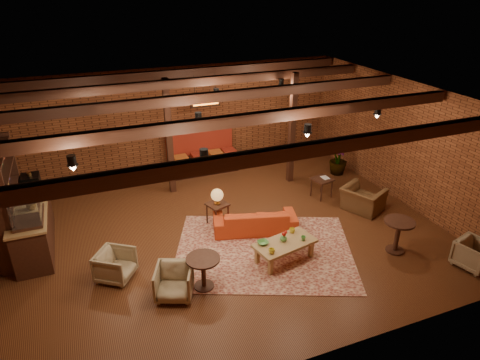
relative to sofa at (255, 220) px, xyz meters
name	(u,v)px	position (x,y,z in m)	size (l,w,h in m)	color
floor	(224,233)	(-0.74, 0.17, -0.29)	(10.00, 10.00, 0.00)	#38190E
ceiling	(221,101)	(-0.74, 0.17, 2.91)	(10.00, 8.00, 0.02)	black
wall_back	(178,120)	(-0.74, 4.17, 1.31)	(10.00, 0.02, 3.20)	brown
wall_front	(315,279)	(-0.74, -3.83, 1.31)	(10.00, 0.02, 3.20)	brown
wall_right	(403,142)	(4.26, 0.17, 1.31)	(0.02, 8.00, 3.20)	brown
ceiling_beams	(221,107)	(-0.74, 0.17, 2.79)	(9.80, 6.40, 0.22)	black
ceiling_pipe	(199,99)	(-0.74, 1.77, 2.56)	(0.12, 0.12, 9.60)	black
post_left	(169,138)	(-1.34, 2.77, 1.31)	(0.16, 0.16, 3.20)	black
post_right	(292,129)	(2.06, 2.17, 1.31)	(0.16, 0.16, 3.20)	black
service_counter	(31,216)	(-4.84, 1.17, 0.51)	(0.80, 2.50, 1.60)	black
plant_counter	(32,194)	(-4.74, 1.37, 0.93)	(0.35, 0.39, 0.30)	#337F33
shelving_hutch	(6,201)	(-5.24, 1.27, 0.91)	(0.52, 2.00, 2.40)	black
banquette	(203,157)	(-0.14, 3.72, 0.21)	(2.10, 0.70, 1.00)	maroon
service_sign	(205,101)	(-0.14, 3.27, 2.06)	(0.86, 0.06, 0.30)	orange
ceiling_spotlights	(221,117)	(-0.74, 0.17, 2.57)	(6.40, 4.40, 0.28)	black
rug	(264,251)	(-0.15, -0.86, -0.28)	(3.85, 2.95, 0.01)	maroon
sofa	(255,220)	(0.00, 0.00, 0.00)	(1.96, 0.77, 0.57)	#C33F1B
coffee_table	(284,244)	(0.10, -1.32, 0.11)	(1.42, 0.91, 0.70)	#9D7B49
side_table_lamp	(217,198)	(-0.73, 0.61, 0.44)	(0.58, 0.58, 0.95)	black
round_table_left	(203,268)	(-1.75, -1.54, 0.18)	(0.66, 0.66, 0.68)	black
armchair_a	(115,264)	(-3.31, -0.62, 0.06)	(0.66, 0.62, 0.68)	beige
armchair_b	(174,281)	(-2.34, -1.57, 0.06)	(0.68, 0.64, 0.70)	beige
armchair_right	(363,195)	(2.98, -0.12, 0.14)	(0.98, 0.63, 0.85)	brown
side_table_book	(322,180)	(2.39, 0.92, 0.22)	(0.59, 0.59, 0.57)	black
round_table_right	(398,231)	(2.55, -1.94, 0.23)	(0.66, 0.66, 0.77)	black
armchair_far	(474,253)	(3.66, -2.97, 0.05)	(0.64, 0.60, 0.66)	beige
plant_tall	(342,128)	(3.66, 2.07, 1.18)	(1.65, 1.65, 2.94)	#4C7F4C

